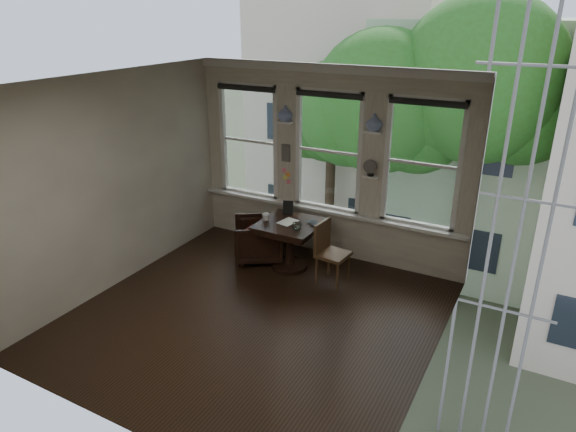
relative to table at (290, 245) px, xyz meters
The scene contains 25 objects.
ground 1.50m from the table, 79.84° to the right, with size 4.50×4.50×0.00m, color black.
ceiling 3.00m from the table, 79.84° to the right, with size 4.50×4.50×0.00m, color silver.
wall_back 1.42m from the table, 72.67° to the left, with size 4.50×4.50×0.00m, color beige.
wall_front 3.86m from the table, 86.02° to the right, with size 4.50×4.50×0.00m, color beige.
wall_left 2.70m from the table, 144.36° to the right, with size 4.50×4.50×0.00m, color beige.
wall_right 3.10m from the table, 29.70° to the right, with size 4.50×4.50×0.00m, color beige.
window_left 1.96m from the table, 145.50° to the left, with size 1.10×0.12×1.90m, color white, non-canonical shape.
window_center 1.58m from the table, 72.67° to the left, with size 1.10×0.12×1.90m, color white, non-canonical shape.
window_right 2.31m from the table, 25.68° to the left, with size 1.10×0.12×1.90m, color white, non-canonical shape.
shelf_left 1.93m from the table, 123.06° to the left, with size 0.26×0.16×0.03m, color white.
shelf_right 2.11m from the table, 36.29° to the left, with size 0.26×0.16×0.03m, color white.
intercom 1.51m from the table, 122.00° to the left, with size 0.14×0.06×0.28m, color #59544F.
sticky_notes 1.25m from the table, 121.83° to the left, with size 0.16×0.01×0.24m, color pink, non-canonical shape.
desk_fan 1.67m from the table, 35.53° to the left, with size 0.20×0.20×0.24m, color #59544F, non-canonical shape.
vase_left 2.05m from the table, 123.06° to the left, with size 0.24×0.24×0.25m, color white.
vase_right 2.23m from the table, 36.29° to the left, with size 0.24×0.24×0.25m, color white.
table is the anchor object (origin of this frame).
armchair_left 0.59m from the table, behind, with size 0.73×0.75×0.68m, color black.
cushion_red 0.59m from the table, behind, with size 0.45×0.45×0.06m, color maroon.
side_chair_right 0.79m from the table, ahead, with size 0.42×0.42×0.92m, color #412617, non-canonical shape.
laptop 0.54m from the table, ahead, with size 0.36×0.23×0.03m, color black.
mug 0.57m from the table, 167.12° to the right, with size 0.11×0.11×0.10m, color white.
drinking_glass 0.52m from the table, 40.56° to the right, with size 0.14×0.14×0.11m, color white.
tablet 0.60m from the table, 122.65° to the left, with size 0.16×0.02×0.22m, color black.
papers 0.38m from the table, 154.90° to the left, with size 0.22×0.30×0.00m, color silver.
Camera 1 is at (3.10, -4.85, 3.74)m, focal length 32.00 mm.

